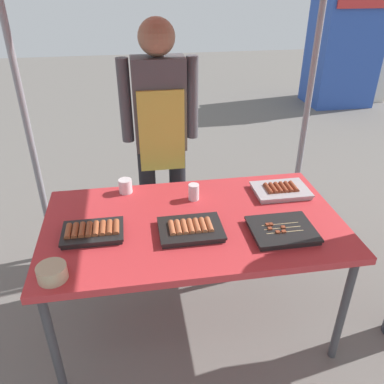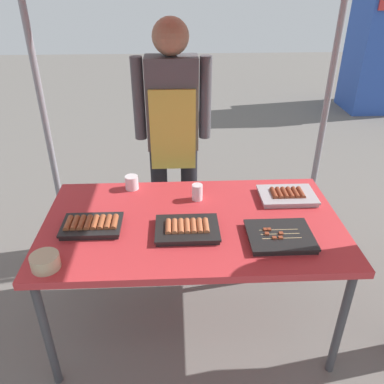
% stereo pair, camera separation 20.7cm
% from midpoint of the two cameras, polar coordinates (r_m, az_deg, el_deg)
% --- Properties ---
extents(ground_plane, '(18.00, 18.00, 0.00)m').
position_cam_midpoint_polar(ground_plane, '(2.60, 2.45, -18.10)').
color(ground_plane, '#66605B').
extents(stall_table, '(1.60, 0.90, 0.75)m').
position_cam_midpoint_polar(stall_table, '(2.14, 2.85, -5.46)').
color(stall_table, '#C63338').
rests_on(stall_table, ground).
extents(tray_grilled_sausages, '(0.31, 0.21, 0.05)m').
position_cam_midpoint_polar(tray_grilled_sausages, '(2.08, -11.64, -4.83)').
color(tray_grilled_sausages, black).
rests_on(tray_grilled_sausages, stall_table).
extents(tray_meat_skewers, '(0.32, 0.27, 0.04)m').
position_cam_midpoint_polar(tray_meat_skewers, '(2.04, 15.55, -6.34)').
color(tray_meat_skewers, black).
rests_on(tray_meat_skewers, stall_table).
extents(tray_pork_links, '(0.33, 0.25, 0.05)m').
position_cam_midpoint_polar(tray_pork_links, '(2.01, 2.25, -5.48)').
color(tray_pork_links, black).
rests_on(tray_pork_links, stall_table).
extents(tray_spring_rolls, '(0.33, 0.23, 0.05)m').
position_cam_midpoint_polar(tray_spring_rolls, '(2.39, 16.13, -0.54)').
color(tray_spring_rolls, '#ADADB2').
rests_on(tray_spring_rolls, stall_table).
extents(condiment_bowl, '(0.13, 0.13, 0.07)m').
position_cam_midpoint_polar(condiment_bowl, '(1.87, -17.65, -9.76)').
color(condiment_bowl, '#BFB28C').
rests_on(condiment_bowl, stall_table).
extents(drink_cup_near_edge, '(0.08, 0.08, 0.09)m').
position_cam_midpoint_polar(drink_cup_near_edge, '(2.41, -6.34, 1.32)').
color(drink_cup_near_edge, white).
rests_on(drink_cup_near_edge, stall_table).
extents(drink_cup_by_wok, '(0.06, 0.06, 0.10)m').
position_cam_midpoint_polar(drink_cup_by_wok, '(2.28, 3.37, -0.10)').
color(drink_cup_by_wok, white).
rests_on(drink_cup_by_wok, stall_table).
extents(vendor_woman, '(0.52, 0.24, 1.69)m').
position_cam_midpoint_polar(vendor_woman, '(2.70, -0.60, 9.72)').
color(vendor_woman, black).
rests_on(vendor_woman, ground).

